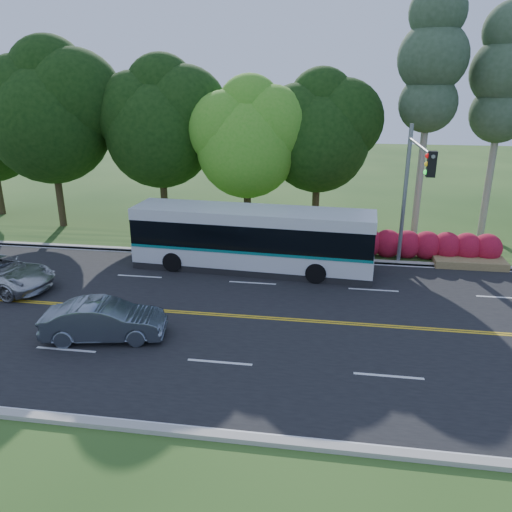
# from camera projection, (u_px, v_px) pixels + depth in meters

# --- Properties ---
(ground) EXTENTS (120.00, 120.00, 0.00)m
(ground) POSITION_uv_depth(u_px,v_px,m) (251.00, 317.00, 19.84)
(ground) COLOR #214316
(ground) RESTS_ON ground
(road) EXTENTS (60.00, 14.00, 0.02)m
(road) POSITION_uv_depth(u_px,v_px,m) (251.00, 317.00, 19.84)
(road) COLOR black
(road) RESTS_ON ground
(curb_north) EXTENTS (60.00, 0.30, 0.15)m
(curb_north) POSITION_uv_depth(u_px,v_px,m) (273.00, 256.00, 26.49)
(curb_north) COLOR #AAA699
(curb_north) RESTS_ON ground
(curb_south) EXTENTS (60.00, 0.30, 0.15)m
(curb_south) POSITION_uv_depth(u_px,v_px,m) (208.00, 435.00, 13.15)
(curb_south) COLOR #AAA699
(curb_south) RESTS_ON ground
(grass_verge) EXTENTS (60.00, 4.00, 0.10)m
(grass_verge) POSITION_uv_depth(u_px,v_px,m) (276.00, 246.00, 28.22)
(grass_verge) COLOR #214316
(grass_verge) RESTS_ON ground
(lane_markings) EXTENTS (57.60, 13.82, 0.00)m
(lane_markings) POSITION_uv_depth(u_px,v_px,m) (249.00, 317.00, 19.85)
(lane_markings) COLOR gold
(lane_markings) RESTS_ON road
(tree_row) EXTENTS (44.70, 9.10, 13.84)m
(tree_row) POSITION_uv_depth(u_px,v_px,m) (198.00, 119.00, 29.65)
(tree_row) COLOR #312316
(tree_row) RESTS_ON ground
(bougainvillea_hedge) EXTENTS (9.50, 2.25, 1.50)m
(bougainvillea_hedge) POSITION_uv_depth(u_px,v_px,m) (411.00, 246.00, 26.19)
(bougainvillea_hedge) COLOR maroon
(bougainvillea_hedge) RESTS_ON ground
(traffic_signal) EXTENTS (0.42, 6.10, 7.00)m
(traffic_signal) POSITION_uv_depth(u_px,v_px,m) (412.00, 180.00, 22.41)
(traffic_signal) COLOR gray
(traffic_signal) RESTS_ON ground
(transit_bus) EXTENTS (11.84, 3.30, 3.06)m
(transit_bus) POSITION_uv_depth(u_px,v_px,m) (252.00, 240.00, 24.41)
(transit_bus) COLOR silver
(transit_bus) RESTS_ON road
(sedan) EXTENTS (4.54, 2.30, 1.43)m
(sedan) POSITION_uv_depth(u_px,v_px,m) (104.00, 320.00, 17.97)
(sedan) COLOR slate
(sedan) RESTS_ON road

